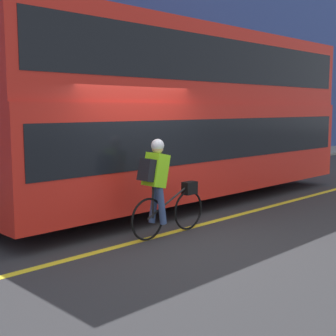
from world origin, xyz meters
TOP-DOWN VIEW (x-y plane):
  - ground_plane at (0.00, 0.00)m, footprint 80.00×80.00m
  - road_center_line at (0.00, 0.03)m, footprint 50.00×0.14m
  - sidewalk_curb at (0.00, 5.25)m, footprint 60.00×1.87m
  - bus at (2.38, 1.76)m, footprint 9.41×2.48m
  - cyclist_on_bike at (-0.02, -0.03)m, footprint 1.67×0.32m

SIDE VIEW (x-z plane):
  - ground_plane at x=0.00m, z-range 0.00..0.00m
  - road_center_line at x=0.00m, z-range 0.00..0.01m
  - sidewalk_curb at x=0.00m, z-range 0.00..0.11m
  - cyclist_on_bike at x=-0.02m, z-range 0.06..1.70m
  - bus at x=2.38m, z-range 0.21..4.02m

